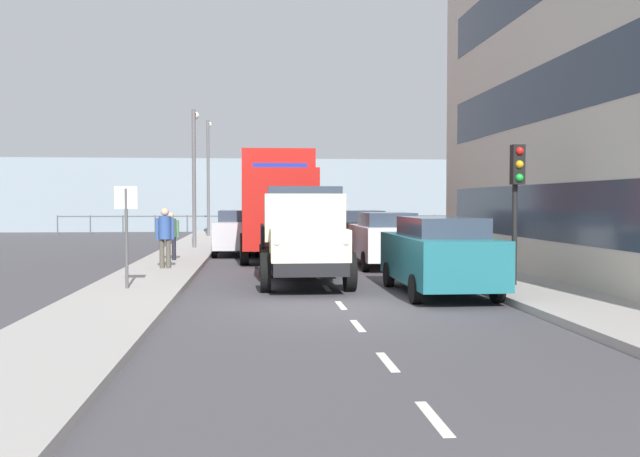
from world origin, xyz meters
TOP-DOWN VIEW (x-y plane):
  - ground_plane at (0.00, -10.15)m, footprint 80.00×80.00m
  - sidewalk_left at (-4.40, -10.15)m, footprint 2.17×43.60m
  - sidewalk_right at (4.40, -10.15)m, footprint 2.17×43.60m
  - road_centreline_markings at (0.00, -9.77)m, footprint 0.12×40.64m
  - sea_horizon at (0.00, -34.95)m, footprint 80.00×0.80m
  - seawall_railing at (-0.00, -31.35)m, footprint 28.08×0.08m
  - truck_vintage_cream at (0.49, -3.67)m, footprint 2.17×5.64m
  - lorry_cargo_red at (0.89, -12.03)m, footprint 2.58×8.20m
  - car_teal_kerbside_near at (-2.37, -1.65)m, footprint 1.88×4.54m
  - car_white_kerbside_1 at (-2.37, -8.04)m, footprint 1.86×4.20m
  - car_black_kerbside_2 at (-2.37, -13.28)m, footprint 1.86×4.36m
  - car_silver_oppositeside_0 at (2.37, -13.72)m, footprint 1.81×4.49m
  - pedestrian_couple_b at (4.27, -6.77)m, footprint 0.53×0.34m
  - pedestrian_in_dark_coat at (4.44, -9.61)m, footprint 0.53×0.34m
  - traffic_light_near at (-4.24, -1.92)m, footprint 0.28×0.41m
  - lamp_post_promenade at (4.22, -15.99)m, footprint 0.32×1.14m
  - lamp_post_far at (4.29, -25.78)m, footprint 0.32×1.14m
  - street_sign at (4.51, -2.15)m, footprint 0.50×0.07m

SIDE VIEW (x-z plane):
  - ground_plane at x=0.00m, z-range 0.00..0.00m
  - road_centreline_markings at x=0.00m, z-range 0.00..0.01m
  - sidewalk_left at x=-4.40m, z-range 0.00..0.15m
  - sidewalk_right at x=4.40m, z-range 0.00..0.15m
  - car_white_kerbside_1 at x=-2.37m, z-range 0.04..1.76m
  - car_silver_oppositeside_0 at x=2.37m, z-range 0.04..1.76m
  - car_black_kerbside_2 at x=-2.37m, z-range 0.04..1.76m
  - car_teal_kerbside_near at x=-2.37m, z-range 0.04..1.76m
  - seawall_railing at x=0.00m, z-range 0.32..1.52m
  - pedestrian_in_dark_coat at x=4.44m, z-range 0.28..1.85m
  - pedestrian_couple_b at x=4.27m, z-range 0.30..2.03m
  - truck_vintage_cream at x=0.49m, z-range -0.04..2.39m
  - street_sign at x=4.51m, z-range 0.56..2.81m
  - lorry_cargo_red at x=0.89m, z-range 0.14..4.01m
  - traffic_light_near at x=-4.24m, z-range 0.87..4.07m
  - sea_horizon at x=0.00m, z-range 0.00..5.00m
  - lamp_post_promenade at x=4.22m, z-range 0.75..6.47m
  - lamp_post_far at x=4.29m, z-range 0.77..7.18m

